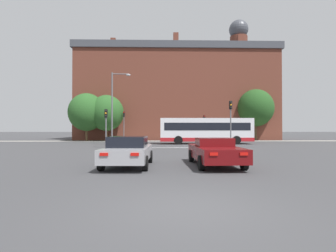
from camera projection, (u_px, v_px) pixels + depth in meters
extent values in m
plane|color=#3D3D3F|center=(185.00, 209.00, 5.70)|extent=(400.00, 400.00, 0.00)
cube|color=silver|center=(167.00, 148.00, 25.04)|extent=(9.06, 0.30, 0.01)
cube|color=#A09B91|center=(165.00, 141.00, 39.75)|extent=(70.06, 2.50, 0.01)
cube|color=brown|center=(176.00, 99.00, 49.07)|extent=(34.00, 13.60, 15.01)
cube|color=#42444C|center=(176.00, 56.00, 49.18)|extent=(34.68, 14.15, 1.15)
cube|color=brown|center=(113.00, 45.00, 48.90)|extent=(0.90, 0.90, 2.64)
cube|color=brown|center=(176.00, 41.00, 46.25)|extent=(0.90, 0.90, 2.64)
cube|color=brown|center=(240.00, 42.00, 47.22)|extent=(0.90, 0.90, 2.64)
cylinder|color=#5B2D22|center=(239.00, 45.00, 49.50)|extent=(3.24, 3.24, 3.18)
sphere|color=#42444C|center=(239.00, 30.00, 49.54)|extent=(3.60, 3.60, 3.60)
cube|color=#9E9EA3|center=(128.00, 153.00, 12.28)|extent=(2.05, 4.42, 0.60)
cube|color=black|center=(128.00, 142.00, 12.25)|extent=(1.71, 2.01, 0.49)
cylinder|color=black|center=(115.00, 157.00, 13.64)|extent=(0.24, 0.65, 0.64)
cylinder|color=black|center=(150.00, 157.00, 13.62)|extent=(0.24, 0.65, 0.64)
cylinder|color=black|center=(101.00, 163.00, 10.93)|extent=(0.24, 0.65, 0.64)
cylinder|color=black|center=(145.00, 163.00, 10.92)|extent=(0.24, 0.65, 0.64)
cube|color=red|center=(104.00, 154.00, 10.09)|extent=(0.32, 0.06, 0.12)
cube|color=red|center=(135.00, 154.00, 10.08)|extent=(0.32, 0.06, 0.12)
cube|color=#600C0F|center=(215.00, 153.00, 12.56)|extent=(2.05, 4.81, 0.61)
cube|color=#600C0F|center=(214.00, 142.00, 12.68)|extent=(1.69, 1.47, 0.39)
cylinder|color=black|center=(191.00, 156.00, 13.98)|extent=(0.24, 0.65, 0.64)
cylinder|color=black|center=(225.00, 156.00, 14.07)|extent=(0.24, 0.65, 0.64)
cylinder|color=black|center=(201.00, 163.00, 11.03)|extent=(0.24, 0.65, 0.64)
cylinder|color=black|center=(244.00, 163.00, 11.13)|extent=(0.24, 0.65, 0.64)
cube|color=red|center=(214.00, 154.00, 10.13)|extent=(0.32, 0.06, 0.12)
cube|color=red|center=(244.00, 154.00, 10.19)|extent=(0.32, 0.06, 0.12)
cube|color=silver|center=(206.00, 130.00, 31.71)|extent=(10.99, 2.54, 2.74)
cube|color=#AD191E|center=(206.00, 139.00, 31.69)|extent=(11.01, 2.56, 0.44)
cube|color=black|center=(206.00, 127.00, 31.71)|extent=(10.11, 2.57, 0.90)
cylinder|color=black|center=(231.00, 139.00, 32.99)|extent=(1.00, 0.28, 1.00)
cylinder|color=black|center=(237.00, 140.00, 30.56)|extent=(1.00, 0.28, 1.00)
cylinder|color=black|center=(177.00, 139.00, 32.83)|extent=(1.00, 0.28, 1.00)
cylinder|color=black|center=(178.00, 140.00, 30.39)|extent=(1.00, 0.28, 1.00)
cylinder|color=slate|center=(204.00, 131.00, 39.09)|extent=(0.12, 0.12, 3.08)
cube|color=black|center=(204.00, 118.00, 39.12)|extent=(0.26, 0.20, 0.80)
sphere|color=red|center=(204.00, 116.00, 38.99)|extent=(0.17, 0.17, 0.17)
sphere|color=black|center=(204.00, 118.00, 38.99)|extent=(0.17, 0.17, 0.17)
sphere|color=black|center=(204.00, 120.00, 38.98)|extent=(0.17, 0.17, 0.17)
cylinder|color=slate|center=(106.00, 133.00, 24.86)|extent=(0.12, 0.12, 2.87)
cube|color=black|center=(106.00, 113.00, 24.88)|extent=(0.26, 0.20, 0.80)
sphere|color=black|center=(106.00, 111.00, 24.76)|extent=(0.17, 0.17, 0.17)
sphere|color=orange|center=(106.00, 113.00, 24.75)|extent=(0.17, 0.17, 0.17)
sphere|color=black|center=(106.00, 116.00, 24.75)|extent=(0.17, 0.17, 0.17)
cylinder|color=slate|center=(124.00, 129.00, 38.90)|extent=(0.12, 0.12, 3.63)
cube|color=black|center=(124.00, 114.00, 38.93)|extent=(0.26, 0.20, 0.80)
sphere|color=red|center=(124.00, 112.00, 38.81)|extent=(0.17, 0.17, 0.17)
sphere|color=black|center=(124.00, 114.00, 38.80)|extent=(0.17, 0.17, 0.17)
sphere|color=black|center=(124.00, 116.00, 38.80)|extent=(0.17, 0.17, 0.17)
cylinder|color=slate|center=(231.00, 128.00, 25.11)|extent=(0.12, 0.12, 3.69)
cube|color=black|center=(231.00, 105.00, 25.14)|extent=(0.26, 0.20, 0.80)
sphere|color=black|center=(231.00, 102.00, 25.02)|extent=(0.17, 0.17, 0.17)
sphere|color=orange|center=(231.00, 105.00, 25.01)|extent=(0.17, 0.17, 0.17)
sphere|color=black|center=(231.00, 108.00, 25.01)|extent=(0.17, 0.17, 0.17)
cylinder|color=slate|center=(112.00, 109.00, 28.71)|extent=(0.16, 0.16, 8.01)
cylinder|color=slate|center=(120.00, 74.00, 28.79)|extent=(1.77, 0.10, 0.10)
ellipsoid|color=#B2B2B7|center=(128.00, 75.00, 28.81)|extent=(0.50, 0.36, 0.22)
cylinder|color=brown|center=(206.00, 139.00, 39.12)|extent=(0.13, 0.13, 0.78)
cylinder|color=brown|center=(207.00, 139.00, 39.26)|extent=(0.13, 0.13, 0.78)
cube|color=tan|center=(206.00, 134.00, 39.20)|extent=(0.41, 0.45, 0.62)
sphere|color=tan|center=(206.00, 131.00, 39.20)|extent=(0.24, 0.24, 0.24)
cylinder|color=#4C3823|center=(87.00, 134.00, 39.55)|extent=(0.36, 0.36, 2.07)
ellipsoid|color=#285623|center=(87.00, 112.00, 39.60)|extent=(5.44, 5.44, 5.71)
cylinder|color=#4C3823|center=(256.00, 132.00, 42.21)|extent=(0.36, 0.36, 2.81)
ellipsoid|color=#234C1E|center=(256.00, 108.00, 42.27)|extent=(5.74, 5.74, 6.02)
cylinder|color=#4C3823|center=(107.00, 134.00, 39.80)|extent=(0.36, 0.36, 2.07)
ellipsoid|color=#285623|center=(107.00, 113.00, 39.84)|extent=(5.20, 5.20, 5.46)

